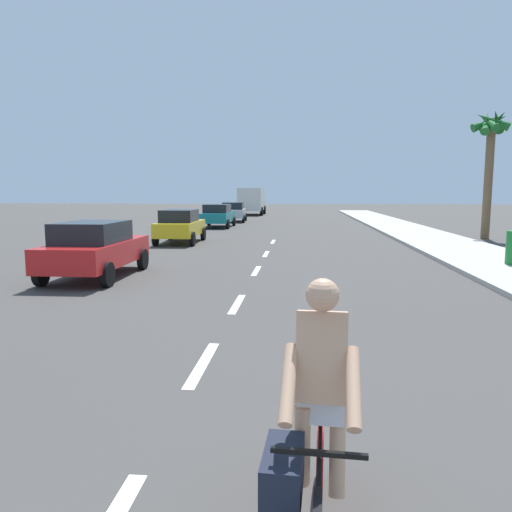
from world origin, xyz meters
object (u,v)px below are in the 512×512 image
object	(u,v)px
parked_car_teal	(218,215)
palm_tree_far	(491,140)
parked_car_red	(95,248)
cyclist	(313,426)
parked_car_yellow	(180,225)
parked_car_silver	(233,211)
delivery_truck	(252,201)

from	to	relation	value
parked_car_teal	palm_tree_far	distance (m)	17.06
parked_car_red	parked_car_teal	distance (m)	19.59
cyclist	parked_car_red	size ratio (longest dim) A/B	0.44
cyclist	parked_car_yellow	world-z (taller)	cyclist
parked_car_yellow	cyclist	bearing A→B (deg)	-74.63
parked_car_silver	palm_tree_far	xyz separation A→B (m)	(14.86, -13.24, 4.13)
cyclist	parked_car_red	xyz separation A→B (m)	(-5.81, 9.81, 0.01)
parked_car_silver	delivery_truck	distance (m)	12.10
cyclist	parked_car_yellow	distance (m)	19.96
parked_car_yellow	parked_car_teal	xyz separation A→B (m)	(-0.01, 10.29, 0.00)
parked_car_red	parked_car_yellow	xyz separation A→B (m)	(0.06, 9.30, -0.00)
palm_tree_far	delivery_truck	bearing A→B (deg)	120.02
parked_car_silver	parked_car_teal	bearing A→B (deg)	-95.04
parked_car_silver	palm_tree_far	bearing A→B (deg)	-45.03
delivery_truck	parked_car_silver	bearing A→B (deg)	-91.37
cyclist	parked_car_red	distance (m)	11.41
cyclist	palm_tree_far	bearing A→B (deg)	-109.14
parked_car_yellow	palm_tree_far	size ratio (longest dim) A/B	0.60
parked_car_red	parked_car_yellow	world-z (taller)	same
parked_car_red	delivery_truck	distance (m)	38.04
cyclist	parked_car_yellow	size ratio (longest dim) A/B	0.45
delivery_truck	palm_tree_far	size ratio (longest dim) A/B	0.94
delivery_truck	parked_car_teal	bearing A→B (deg)	-91.57
parked_car_red	palm_tree_far	size ratio (longest dim) A/B	0.63
parked_car_yellow	delivery_truck	distance (m)	28.74
parked_car_silver	delivery_truck	size ratio (longest dim) A/B	0.70
parked_car_red	palm_tree_far	world-z (taller)	palm_tree_far
parked_car_red	palm_tree_far	bearing A→B (deg)	39.40
parked_car_teal	delivery_truck	bearing A→B (deg)	88.79
parked_car_yellow	palm_tree_far	xyz separation A→B (m)	(15.04, 3.41, 4.13)
parked_car_red	parked_car_yellow	size ratio (longest dim) A/B	1.04
cyclist	delivery_truck	xyz separation A→B (m)	(-5.35, 47.84, 0.67)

